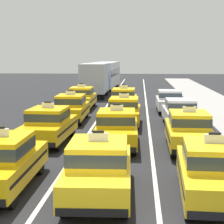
{
  "coord_description": "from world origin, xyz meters",
  "views": [
    {
      "loc": [
        1.09,
        -7.76,
        4.05
      ],
      "look_at": [
        -0.28,
        11.29,
        1.3
      ],
      "focal_mm": 63.24,
      "sensor_mm": 36.0,
      "label": 1
    }
  ],
  "objects_px": {
    "box_truck_left_fifth": "(95,79)",
    "taxi_center_fourth": "(124,99)",
    "taxi_left_third": "(71,107)",
    "sedan_right_third": "(180,112)",
    "taxi_left_nearest": "(2,161)",
    "bus_left_sixth": "(106,74)",
    "taxi_center_nearest": "(99,167)",
    "taxi_center_second": "(117,128)",
    "taxi_right_second": "(189,130)",
    "taxi_right_nearest": "(213,170)",
    "taxi_center_third": "(124,111)",
    "taxi_left_fourth": "(82,97)",
    "sedan_right_fourth": "(169,100)",
    "taxi_left_second": "(49,124)"
  },
  "relations": [
    {
      "from": "taxi_left_second",
      "to": "sedan_right_fourth",
      "type": "distance_m",
      "value": 12.36
    },
    {
      "from": "bus_left_sixth",
      "to": "sedan_right_third",
      "type": "distance_m",
      "value": 26.66
    },
    {
      "from": "sedan_right_fourth",
      "to": "taxi_left_fourth",
      "type": "bearing_deg",
      "value": 168.86
    },
    {
      "from": "taxi_left_third",
      "to": "taxi_left_nearest",
      "type": "bearing_deg",
      "value": -89.64
    },
    {
      "from": "taxi_left_fourth",
      "to": "taxi_center_second",
      "type": "xyz_separation_m",
      "value": [
        3.43,
        -12.55,
        0.0
      ]
    },
    {
      "from": "bus_left_sixth",
      "to": "taxi_center_second",
      "type": "xyz_separation_m",
      "value": [
        3.25,
        -31.3,
        -0.94
      ]
    },
    {
      "from": "box_truck_left_fifth",
      "to": "taxi_center_third",
      "type": "distance_m",
      "value": 16.24
    },
    {
      "from": "bus_left_sixth",
      "to": "taxi_center_second",
      "type": "height_order",
      "value": "bus_left_sixth"
    },
    {
      "from": "sedan_right_fourth",
      "to": "taxi_center_third",
      "type": "bearing_deg",
      "value": -116.95
    },
    {
      "from": "taxi_center_nearest",
      "to": "taxi_center_fourth",
      "type": "height_order",
      "value": "same"
    },
    {
      "from": "taxi_left_nearest",
      "to": "bus_left_sixth",
      "type": "relative_size",
      "value": 0.41
    },
    {
      "from": "taxi_left_second",
      "to": "sedan_right_third",
      "type": "height_order",
      "value": "taxi_left_second"
    },
    {
      "from": "taxi_center_nearest",
      "to": "taxi_center_third",
      "type": "relative_size",
      "value": 1.01
    },
    {
      "from": "taxi_left_second",
      "to": "taxi_right_second",
      "type": "bearing_deg",
      "value": -7.88
    },
    {
      "from": "taxi_left_third",
      "to": "taxi_center_second",
      "type": "bearing_deg",
      "value": -64.25
    },
    {
      "from": "taxi_left_third",
      "to": "sedan_right_third",
      "type": "bearing_deg",
      "value": -10.46
    },
    {
      "from": "taxi_center_third",
      "to": "sedan_right_fourth",
      "type": "height_order",
      "value": "taxi_center_third"
    },
    {
      "from": "taxi_right_nearest",
      "to": "taxi_center_fourth",
      "type": "bearing_deg",
      "value": 100.39
    },
    {
      "from": "taxi_center_second",
      "to": "taxi_left_third",
      "type": "bearing_deg",
      "value": 115.75
    },
    {
      "from": "box_truck_left_fifth",
      "to": "sedan_right_third",
      "type": "xyz_separation_m",
      "value": [
        6.68,
        -15.7,
        -0.93
      ]
    },
    {
      "from": "taxi_center_nearest",
      "to": "taxi_center_second",
      "type": "xyz_separation_m",
      "value": [
        0.14,
        6.22,
        0.0
      ]
    },
    {
      "from": "taxi_center_fourth",
      "to": "taxi_right_nearest",
      "type": "bearing_deg",
      "value": -79.61
    },
    {
      "from": "taxi_left_second",
      "to": "bus_left_sixth",
      "type": "xyz_separation_m",
      "value": [
        -0.06,
        30.67,
        0.94
      ]
    },
    {
      "from": "box_truck_left_fifth",
      "to": "taxi_center_nearest",
      "type": "distance_m",
      "value": 27.59
    },
    {
      "from": "box_truck_left_fifth",
      "to": "taxi_right_second",
      "type": "bearing_deg",
      "value": -73.16
    },
    {
      "from": "taxi_left_second",
      "to": "taxi_right_nearest",
      "type": "height_order",
      "value": "same"
    },
    {
      "from": "taxi_left_nearest",
      "to": "taxi_center_nearest",
      "type": "relative_size",
      "value": 0.99
    },
    {
      "from": "taxi_center_second",
      "to": "taxi_right_nearest",
      "type": "bearing_deg",
      "value": -63.74
    },
    {
      "from": "taxi_left_third",
      "to": "taxi_center_nearest",
      "type": "xyz_separation_m",
      "value": [
        3.08,
        -12.9,
        0.0
      ]
    },
    {
      "from": "taxi_left_third",
      "to": "box_truck_left_fifth",
      "type": "xyz_separation_m",
      "value": [
        -0.14,
        14.49,
        0.9
      ]
    },
    {
      "from": "taxi_left_fourth",
      "to": "taxi_right_second",
      "type": "xyz_separation_m",
      "value": [
        6.55,
        -12.79,
        0.0
      ]
    },
    {
      "from": "taxi_left_fourth",
      "to": "taxi_center_fourth",
      "type": "bearing_deg",
      "value": -16.63
    },
    {
      "from": "bus_left_sixth",
      "to": "taxi_center_fourth",
      "type": "xyz_separation_m",
      "value": [
        3.06,
        -19.72,
        -0.94
      ]
    },
    {
      "from": "bus_left_sixth",
      "to": "taxi_center_nearest",
      "type": "height_order",
      "value": "bus_left_sixth"
    },
    {
      "from": "taxi_center_nearest",
      "to": "taxi_right_nearest",
      "type": "height_order",
      "value": "same"
    },
    {
      "from": "taxi_left_second",
      "to": "taxi_center_third",
      "type": "xyz_separation_m",
      "value": [
        3.29,
        4.7,
        0.0
      ]
    },
    {
      "from": "bus_left_sixth",
      "to": "taxi_right_second",
      "type": "distance_m",
      "value": 32.19
    },
    {
      "from": "taxi_left_third",
      "to": "sedan_right_third",
      "type": "height_order",
      "value": "taxi_left_third"
    },
    {
      "from": "taxi_left_third",
      "to": "taxi_center_nearest",
      "type": "relative_size",
      "value": 1.0
    },
    {
      "from": "taxi_left_fourth",
      "to": "box_truck_left_fifth",
      "type": "height_order",
      "value": "box_truck_left_fifth"
    },
    {
      "from": "bus_left_sixth",
      "to": "sedan_right_third",
      "type": "xyz_separation_m",
      "value": [
        6.56,
        -25.82,
        -0.97
      ]
    },
    {
      "from": "taxi_right_nearest",
      "to": "sedan_right_third",
      "type": "xyz_separation_m",
      "value": [
        0.24,
        11.71,
        -0.03
      ]
    },
    {
      "from": "box_truck_left_fifth",
      "to": "taxi_center_nearest",
      "type": "relative_size",
      "value": 1.51
    },
    {
      "from": "bus_left_sixth",
      "to": "taxi_center_third",
      "type": "relative_size",
      "value": 2.46
    },
    {
      "from": "taxi_left_third",
      "to": "taxi_right_second",
      "type": "distance_m",
      "value": 9.39
    },
    {
      "from": "taxi_left_nearest",
      "to": "taxi_center_second",
      "type": "relative_size",
      "value": 1.0
    },
    {
      "from": "taxi_right_nearest",
      "to": "taxi_right_second",
      "type": "relative_size",
      "value": 1.01
    },
    {
      "from": "box_truck_left_fifth",
      "to": "taxi_center_fourth",
      "type": "distance_m",
      "value": 10.14
    },
    {
      "from": "taxi_right_second",
      "to": "sedan_right_fourth",
      "type": "bearing_deg",
      "value": 90.0
    },
    {
      "from": "taxi_left_fourth",
      "to": "sedan_right_third",
      "type": "bearing_deg",
      "value": -46.38
    }
  ]
}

